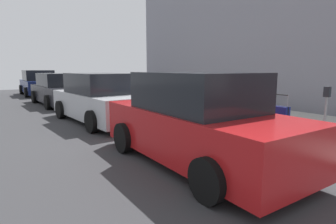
{
  "coord_description": "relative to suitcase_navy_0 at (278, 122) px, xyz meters",
  "views": [
    {
      "loc": [
        -6.65,
        5.05,
        1.79
      ],
      "look_at": [
        0.09,
        0.39,
        0.47
      ],
      "focal_mm": 29.06,
      "sensor_mm": 36.0,
      "label": 1
    }
  ],
  "objects": [
    {
      "name": "ground_plane",
      "position": [
        2.88,
        0.77,
        -0.52
      ],
      "size": [
        40.0,
        40.0,
        0.0
      ],
      "primitive_type": "plane",
      "color": "#333335"
    },
    {
      "name": "sidewalk_curb",
      "position": [
        2.88,
        -1.73,
        -0.45
      ],
      "size": [
        18.0,
        5.0,
        0.14
      ],
      "primitive_type": "cube",
      "color": "#9E9B93",
      "rests_on": "ground_plane"
    },
    {
      "name": "building_facade_sidewalk_side",
      "position": [
        2.88,
        -6.55,
        3.59
      ],
      "size": [
        24.0,
        3.0,
        8.22
      ],
      "primitive_type": "cube",
      "color": "gray",
      "rests_on": "ground_plane"
    },
    {
      "name": "suitcase_navy_0",
      "position": [
        0.0,
        0.0,
        0.0
      ],
      "size": [
        0.5,
        0.23,
        1.05
      ],
      "color": "navy",
      "rests_on": "sidewalk_curb"
    },
    {
      "name": "suitcase_maroon_1",
      "position": [
        0.5,
        0.08,
        -0.08
      ],
      "size": [
        0.35,
        0.22,
        0.83
      ],
      "color": "maroon",
      "rests_on": "sidewalk_curb"
    },
    {
      "name": "suitcase_black_2",
      "position": [
        0.94,
        0.1,
        -0.09
      ],
      "size": [
        0.4,
        0.21,
        0.81
      ],
      "color": "black",
      "rests_on": "sidewalk_curb"
    },
    {
      "name": "suitcase_silver_3",
      "position": [
        1.46,
        0.0,
        -0.04
      ],
      "size": [
        0.49,
        0.23,
        0.75
      ],
      "color": "#9EA0A8",
      "rests_on": "sidewalk_curb"
    },
    {
      "name": "suitcase_red_4",
      "position": [
        1.98,
        0.02,
        -0.08
      ],
      "size": [
        0.4,
        0.25,
        0.93
      ],
      "color": "red",
      "rests_on": "sidewalk_curb"
    },
    {
      "name": "suitcase_olive_5",
      "position": [
        2.44,
        0.05,
        -0.02
      ],
      "size": [
        0.38,
        0.25,
        0.78
      ],
      "color": "#59601E",
      "rests_on": "sidewalk_curb"
    },
    {
      "name": "suitcase_teal_6",
      "position": [
        2.91,
        0.01,
        -0.05
      ],
      "size": [
        0.42,
        0.21,
        0.95
      ],
      "color": "#0F606B",
      "rests_on": "sidewalk_curb"
    },
    {
      "name": "suitcase_navy_7",
      "position": [
        3.44,
        -0.01,
        -0.01
      ],
      "size": [
        0.48,
        0.23,
        1.01
      ],
      "color": "navy",
      "rests_on": "sidewalk_curb"
    },
    {
      "name": "suitcase_maroon_8",
      "position": [
        3.99,
        0.08,
        0.01
      ],
      "size": [
        0.5,
        0.22,
        1.0
      ],
      "color": "maroon",
      "rests_on": "sidewalk_curb"
    },
    {
      "name": "suitcase_black_9",
      "position": [
        4.51,
        0.05,
        -0.13
      ],
      "size": [
        0.39,
        0.2,
        0.56
      ],
      "color": "black",
      "rests_on": "sidewalk_curb"
    },
    {
      "name": "suitcase_silver_10",
      "position": [
        4.99,
        0.03,
        -0.02
      ],
      "size": [
        0.44,
        0.25,
        1.0
      ],
      "color": "#9EA0A8",
      "rests_on": "sidewalk_curb"
    },
    {
      "name": "suitcase_red_11",
      "position": [
        5.46,
        0.1,
        -0.06
      ],
      "size": [
        0.37,
        0.25,
        0.86
      ],
      "color": "red",
      "rests_on": "sidewalk_curb"
    },
    {
      "name": "fire_hydrant",
      "position": [
        6.34,
        0.05,
        0.03
      ],
      "size": [
        0.39,
        0.21,
        0.79
      ],
      "color": "red",
      "rests_on": "sidewalk_curb"
    },
    {
      "name": "bollard_post",
      "position": [
        7.06,
        0.2,
        0.02
      ],
      "size": [
        0.12,
        0.12,
        0.81
      ],
      "primitive_type": "cylinder",
      "color": "#333338",
      "rests_on": "sidewalk_curb"
    },
    {
      "name": "parking_meter",
      "position": [
        -0.98,
        -0.2,
        0.44
      ],
      "size": [
        0.12,
        0.09,
        1.27
      ],
      "color": "slate",
      "rests_on": "sidewalk_curb"
    },
    {
      "name": "parked_car_red_0",
      "position": [
        0.06,
        2.53,
        0.27
      ],
      "size": [
        4.37,
        2.03,
        1.72
      ],
      "color": "#AD1619",
      "rests_on": "ground_plane"
    },
    {
      "name": "parked_car_silver_1",
      "position": [
        5.03,
        2.53,
        0.24
      ],
      "size": [
        4.67,
        2.18,
        1.63
      ],
      "color": "#B2B5BA",
      "rests_on": "ground_plane"
    },
    {
      "name": "parked_car_charcoal_2",
      "position": [
        10.4,
        2.53,
        0.21
      ],
      "size": [
        4.73,
        2.23,
        1.55
      ],
      "color": "black",
      "rests_on": "ground_plane"
    },
    {
      "name": "parked_car_navy_3",
      "position": [
        16.39,
        2.53,
        0.26
      ],
      "size": [
        4.36,
        2.11,
        1.67
      ],
      "color": "#141E4C",
      "rests_on": "ground_plane"
    }
  ]
}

